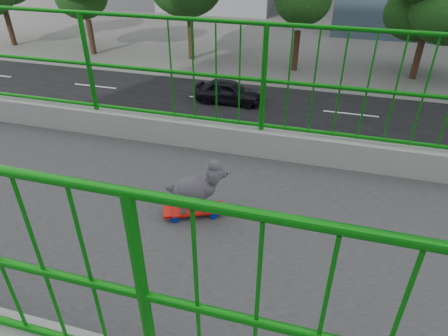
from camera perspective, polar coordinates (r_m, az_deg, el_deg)
road at (r=18.02m, az=17.58°, el=-0.23°), size 18.00×90.00×0.02m
street_trees at (r=28.91m, az=21.70°, el=21.21°), size 5.30×60.40×7.26m
skateboard at (r=3.52m, az=-4.39°, el=-6.14°), size 0.36×0.54×0.07m
poodle at (r=3.37m, az=-4.08°, el=-2.72°), size 0.34×0.49×0.44m
car_1 at (r=14.88m, az=-1.30°, el=-2.90°), size 1.43×4.10×1.35m
car_4 at (r=23.57m, az=0.68°, el=10.95°), size 1.60×3.99×1.36m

